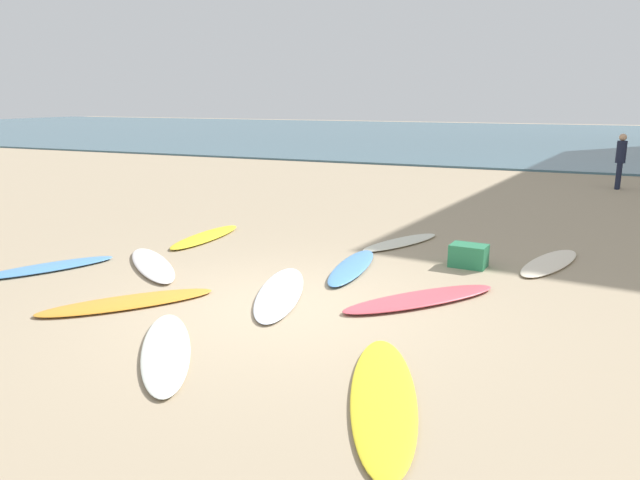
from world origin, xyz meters
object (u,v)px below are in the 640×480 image
(surfboard_2, at_px, (550,263))
(surfboard_10, at_px, (401,242))
(surfboard_1, at_px, (352,267))
(surfboard_6, at_px, (128,302))
(surfboard_8, at_px, (383,397))
(surfboard_3, at_px, (152,264))
(surfboard_9, at_px, (47,267))
(surfboard_0, at_px, (206,237))
(surfboard_4, at_px, (280,293))
(surfboard_5, at_px, (421,299))
(surfboard_7, at_px, (166,350))
(beachgoer_near, at_px, (621,159))
(beach_cooler, at_px, (469,256))

(surfboard_2, xyz_separation_m, surfboard_10, (-2.63, 0.42, 0.00))
(surfboard_1, height_order, surfboard_2, surfboard_1)
(surfboard_6, distance_m, surfboard_10, 5.28)
(surfboard_2, relative_size, surfboard_8, 0.82)
(surfboard_10, bearing_deg, surfboard_3, 67.17)
(surfboard_8, height_order, surfboard_9, surfboard_9)
(surfboard_0, bearing_deg, surfboard_4, 137.89)
(surfboard_2, height_order, surfboard_9, surfboard_9)
(surfboard_1, distance_m, surfboard_10, 1.98)
(surfboard_0, distance_m, surfboard_2, 6.28)
(surfboard_0, relative_size, surfboard_3, 0.97)
(surfboard_6, height_order, surfboard_10, same)
(surfboard_2, bearing_deg, surfboard_5, 76.21)
(surfboard_5, distance_m, surfboard_6, 3.91)
(surfboard_4, xyz_separation_m, surfboard_10, (0.75, 3.54, -0.00))
(surfboard_2, distance_m, surfboard_9, 8.13)
(surfboard_6, bearing_deg, surfboard_7, 3.72)
(surfboard_2, xyz_separation_m, surfboard_5, (-1.51, -2.63, 0.01))
(surfboard_7, bearing_deg, surfboard_1, -136.96)
(surfboard_4, distance_m, beachgoer_near, 13.66)
(surfboard_0, distance_m, surfboard_5, 5.14)
(surfboard_8, height_order, beach_cooler, beach_cooler)
(surfboard_2, distance_m, surfboard_3, 6.49)
(surfboard_10, distance_m, beachgoer_near, 10.11)
(surfboard_10, distance_m, beach_cooler, 1.79)
(surfboard_1, relative_size, surfboard_3, 0.96)
(surfboard_1, relative_size, surfboard_8, 0.85)
(surfboard_2, bearing_deg, surfboard_4, 58.73)
(surfboard_6, bearing_deg, surfboard_2, 80.74)
(surfboard_7, bearing_deg, surfboard_10, -135.72)
(surfboard_4, distance_m, surfboard_6, 2.04)
(surfboard_1, xyz_separation_m, surfboard_9, (-4.47, -1.91, -0.01))
(surfboard_1, bearing_deg, surfboard_2, -157.25)
(surfboard_1, distance_m, surfboard_7, 3.87)
(surfboard_1, height_order, surfboard_8, surfboard_1)
(surfboard_10, bearing_deg, surfboard_8, 127.88)
(surfboard_3, height_order, surfboard_5, surfboard_3)
(surfboard_3, xyz_separation_m, surfboard_10, (3.29, 3.09, -0.01))
(surfboard_8, relative_size, surfboard_10, 1.27)
(surfboard_7, distance_m, beachgoer_near, 15.83)
(surfboard_3, height_order, beachgoer_near, beachgoer_near)
(surfboard_6, xyz_separation_m, surfboard_7, (1.43, -1.08, 0.00))
(beachgoer_near, bearing_deg, surfboard_6, -16.20)
(surfboard_2, bearing_deg, surfboard_0, 21.94)
(surfboard_2, relative_size, beach_cooler, 3.72)
(surfboard_4, height_order, surfboard_6, same)
(beachgoer_near, bearing_deg, surfboard_0, -27.93)
(surfboard_7, relative_size, surfboard_8, 0.86)
(surfboard_6, xyz_separation_m, surfboard_9, (-2.29, 0.81, 0.01))
(surfboard_3, bearing_deg, surfboard_1, -28.31)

